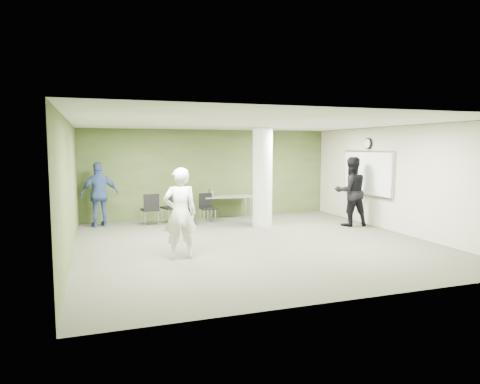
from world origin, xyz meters
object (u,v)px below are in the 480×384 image
object	(u,v)px
woman_white	(180,214)
man_black	(351,192)
chair_back_left	(151,207)
man_blue	(100,194)
folding_table	(226,197)

from	to	relation	value
woman_white	man_black	size ratio (longest dim) A/B	0.94
man_black	chair_back_left	bearing A→B (deg)	-11.52
man_blue	chair_back_left	bearing A→B (deg)	152.36
woman_white	man_black	distance (m)	5.69
woman_white	chair_back_left	bearing A→B (deg)	-88.21
folding_table	man_black	size ratio (longest dim) A/B	0.78
woman_white	man_black	xyz separation A→B (m)	(5.31, 2.05, 0.06)
man_black	man_blue	world-z (taller)	man_black
chair_back_left	woman_white	world-z (taller)	woman_white
chair_back_left	man_blue	distance (m)	1.47
folding_table	man_blue	bearing A→B (deg)	-176.06
chair_back_left	folding_table	bearing A→B (deg)	-175.72
woman_white	man_blue	bearing A→B (deg)	-70.59
chair_back_left	man_blue	size ratio (longest dim) A/B	0.51
man_black	folding_table	bearing A→B (deg)	-30.35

